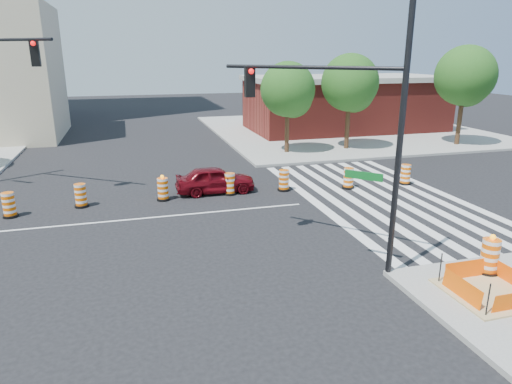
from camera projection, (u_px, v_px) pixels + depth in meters
ground at (136, 219)px, 18.27m from camera, size 120.00×120.00×0.00m
sidewalk_ne at (343, 130)px, 39.51m from camera, size 22.00×22.00×0.15m
crosswalk_east at (379, 197)px, 21.12m from camera, size 6.75×13.50×0.01m
lane_centerline at (136, 219)px, 18.27m from camera, size 14.00×0.12×0.01m
excavation_pit at (489, 291)px, 12.26m from camera, size 2.20×2.20×0.90m
brick_storefront at (345, 103)px, 38.87m from camera, size 16.50×8.50×4.60m
red_coupe at (215, 180)px, 21.63m from camera, size 3.74×1.51×1.27m
signal_pole_se at (346, 117)px, 13.02m from camera, size 4.02×4.19×7.51m
pit_drum at (490, 258)px, 13.26m from camera, size 0.63×0.63×1.24m
tree_north_c at (288, 93)px, 29.10m from camera, size 3.50×3.50×5.95m
tree_north_d at (350, 86)px, 30.24m from camera, size 3.79×3.79×6.44m
tree_north_e at (465, 79)px, 31.51m from camera, size 4.11×4.11×6.99m
median_drum_2 at (9, 206)px, 18.39m from camera, size 0.60×0.60×1.02m
median_drum_3 at (81, 196)px, 19.61m from camera, size 0.60×0.60×1.02m
median_drum_4 at (163, 190)px, 20.52m from camera, size 0.60×0.60×1.18m
median_drum_5 at (230, 185)px, 21.36m from camera, size 0.60×0.60×1.02m
median_drum_6 at (284, 181)px, 21.98m from camera, size 0.60×0.60×1.02m
median_drum_7 at (348, 179)px, 22.34m from camera, size 0.60×0.60×1.02m
median_drum_8 at (405, 175)px, 23.03m from camera, size 0.60×0.60×1.02m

